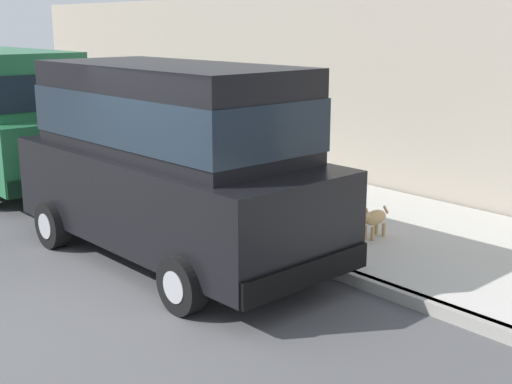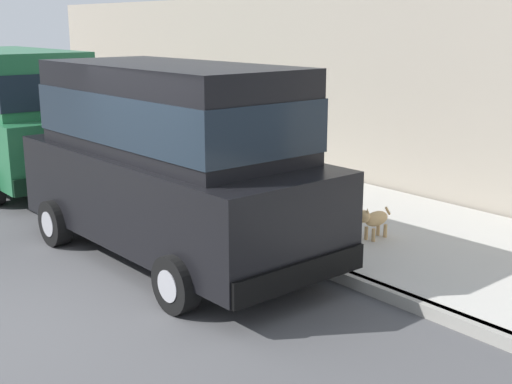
# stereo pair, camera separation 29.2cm
# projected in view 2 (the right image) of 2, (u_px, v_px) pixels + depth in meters

# --- Properties ---
(ground_plane) EXTENTS (80.00, 80.00, 0.00)m
(ground_plane) POSITION_uv_depth(u_px,v_px,m) (44.00, 319.00, 7.10)
(ground_plane) COLOR #4C4C4F
(curb) EXTENTS (0.16, 64.00, 0.14)m
(curb) POSITION_uv_depth(u_px,v_px,m) (276.00, 250.00, 9.03)
(curb) COLOR gray
(curb) RESTS_ON ground
(sidewalk) EXTENTS (3.60, 64.00, 0.14)m
(sidewalk) POSITION_uv_depth(u_px,v_px,m) (368.00, 226.00, 10.12)
(sidewalk) COLOR #B7B5AD
(sidewalk) RESTS_ON ground
(car_black_van) EXTENTS (2.24, 4.95, 2.52)m
(car_black_van) POSITION_uv_depth(u_px,v_px,m) (170.00, 153.00, 8.63)
(car_black_van) COLOR black
(car_black_van) RESTS_ON ground
(car_green_van) EXTENTS (2.15, 4.90, 2.52)m
(car_green_van) POSITION_uv_depth(u_px,v_px,m) (13.00, 110.00, 12.88)
(car_green_van) COLOR #23663D
(car_green_van) RESTS_ON ground
(dog_tan) EXTENTS (0.76, 0.24, 0.49)m
(dog_tan) POSITION_uv_depth(u_px,v_px,m) (373.00, 219.00, 9.19)
(dog_tan) COLOR tan
(dog_tan) RESTS_ON sidewalk
(fire_hydrant) EXTENTS (0.34, 0.24, 0.72)m
(fire_hydrant) POSITION_uv_depth(u_px,v_px,m) (229.00, 192.00, 10.46)
(fire_hydrant) COLOR red
(fire_hydrant) RESTS_ON sidewalk
(building_facade) EXTENTS (0.50, 20.00, 3.54)m
(building_facade) POSITION_uv_depth(u_px,v_px,m) (282.00, 83.00, 14.31)
(building_facade) COLOR #9E9384
(building_facade) RESTS_ON ground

